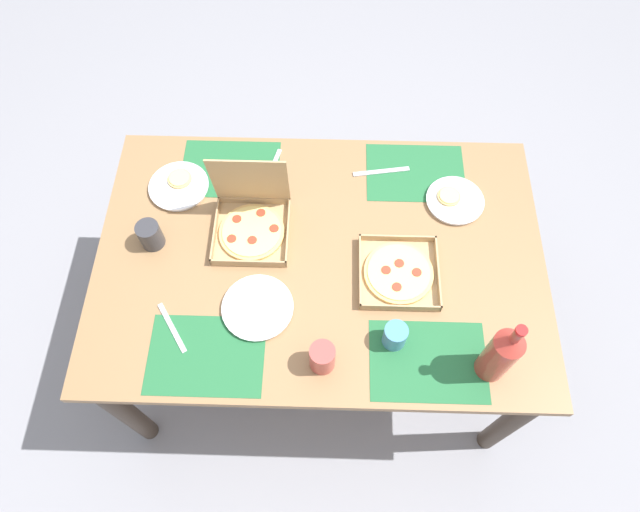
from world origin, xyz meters
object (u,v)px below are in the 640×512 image
(pizza_box_center, at_px, (251,221))
(plate_middle, at_px, (454,200))
(plate_far_left, at_px, (179,186))
(cup_clear_left, at_px, (395,336))
(plate_near_left, at_px, (258,308))
(soda_bottle, at_px, (501,354))
(cup_dark, at_px, (322,357))
(cup_spare, at_px, (150,235))
(pizza_box_corner_right, at_px, (399,273))

(pizza_box_center, bearing_deg, plate_middle, 10.25)
(pizza_box_center, distance_m, plate_far_left, 0.33)
(pizza_box_center, distance_m, cup_clear_left, 0.62)
(plate_middle, relative_size, plate_near_left, 0.89)
(plate_middle, xyz_separation_m, soda_bottle, (0.05, -0.61, 0.12))
(plate_far_left, height_order, soda_bottle, soda_bottle)
(cup_dark, bearing_deg, plate_near_left, 140.52)
(cup_dark, bearing_deg, plate_middle, 53.13)
(cup_spare, bearing_deg, soda_bottle, -20.64)
(pizza_box_center, bearing_deg, cup_clear_left, -40.10)
(pizza_box_center, height_order, cup_spare, pizza_box_center)
(soda_bottle, bearing_deg, cup_spare, 159.36)
(plate_near_left, bearing_deg, pizza_box_corner_right, 16.56)
(soda_bottle, bearing_deg, plate_far_left, 148.26)
(plate_middle, relative_size, cup_spare, 2.09)
(plate_middle, height_order, plate_far_left, same)
(plate_far_left, bearing_deg, soda_bottle, -31.74)
(pizza_box_corner_right, relative_size, cup_dark, 2.39)
(pizza_box_center, bearing_deg, cup_dark, -62.00)
(cup_spare, height_order, cup_dark, cup_dark)
(pizza_box_corner_right, relative_size, plate_far_left, 1.22)
(plate_middle, bearing_deg, plate_far_left, 177.86)
(plate_middle, distance_m, plate_far_left, 0.99)
(cup_spare, bearing_deg, cup_dark, -34.97)
(plate_near_left, distance_m, cup_spare, 0.45)
(plate_near_left, relative_size, cup_clear_left, 2.62)
(pizza_box_corner_right, xyz_separation_m, cup_spare, (-0.83, 0.10, 0.04))
(plate_near_left, height_order, cup_dark, cup_dark)
(pizza_box_corner_right, relative_size, cup_clear_left, 2.98)
(pizza_box_corner_right, height_order, plate_middle, pizza_box_corner_right)
(pizza_box_center, xyz_separation_m, soda_bottle, (0.76, -0.48, 0.09))
(pizza_box_corner_right, height_order, plate_near_left, pizza_box_corner_right)
(cup_dark, bearing_deg, pizza_box_corner_right, 51.73)
(plate_middle, relative_size, plate_far_left, 0.95)
(plate_middle, xyz_separation_m, plate_near_left, (-0.67, -0.43, -0.00))
(cup_dark, bearing_deg, cup_spare, 145.03)
(cup_clear_left, bearing_deg, pizza_box_center, 139.90)
(pizza_box_corner_right, bearing_deg, cup_dark, -128.27)
(plate_near_left, bearing_deg, cup_clear_left, -12.52)
(pizza_box_corner_right, xyz_separation_m, cup_clear_left, (-0.02, -0.23, 0.03))
(cup_dark, bearing_deg, plate_far_left, 129.72)
(pizza_box_center, distance_m, cup_spare, 0.34)
(pizza_box_corner_right, xyz_separation_m, plate_middle, (0.21, 0.30, -0.00))
(cup_dark, bearing_deg, cup_clear_left, 19.59)
(pizza_box_center, bearing_deg, cup_spare, -168.65)
(soda_bottle, bearing_deg, cup_dark, 179.82)
(plate_middle, height_order, plate_near_left, plate_middle)
(plate_middle, xyz_separation_m, cup_dark, (-0.46, -0.61, 0.05))
(cup_spare, height_order, cup_clear_left, cup_spare)
(pizza_box_center, xyz_separation_m, cup_spare, (-0.33, -0.07, 0.00))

